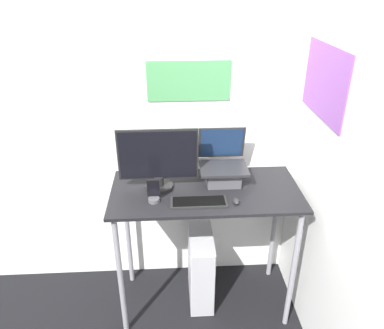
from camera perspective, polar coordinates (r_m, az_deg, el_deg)
wall_back at (r=2.53m, az=1.45°, el=7.32°), size 6.00×0.06×2.60m
wall_side_right at (r=2.11m, az=21.60°, el=1.17°), size 0.06×6.00×2.60m
desk at (r=2.42m, az=2.04°, el=-6.42°), size 1.18×0.57×0.95m
laptop at (r=2.40m, az=4.75°, el=-0.74°), size 0.30×0.28×0.34m
monitor at (r=2.29m, az=-5.18°, el=0.55°), size 0.49×0.18×0.39m
keyboard at (r=2.21m, az=1.04°, el=-5.74°), size 0.33×0.12×0.02m
mouse at (r=2.23m, az=6.76°, el=-5.60°), size 0.04×0.06×0.03m
cell_phone at (r=2.22m, az=-5.86°, el=-4.57°), size 0.08×0.07×0.15m
computer_tower at (r=2.78m, az=1.34°, el=-15.46°), size 0.16×0.39×0.55m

